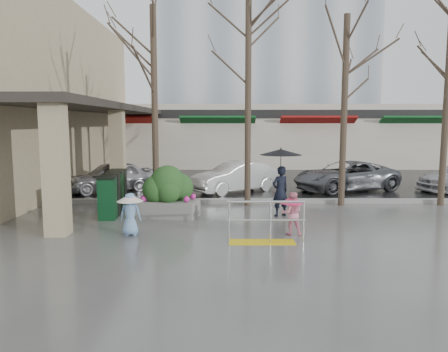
{
  "coord_description": "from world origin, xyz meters",
  "views": [
    {
      "loc": [
        0.38,
        -11.51,
        2.9
      ],
      "look_at": [
        0.38,
        1.44,
        1.3
      ],
      "focal_mm": 35.0,
      "sensor_mm": 36.0,
      "label": 1
    }
  ],
  "objects_px": {
    "woman": "(281,172)",
    "car_b": "(236,177)",
    "tree_west": "(154,57)",
    "car_a": "(110,177)",
    "planter": "(168,192)",
    "handrail": "(265,227)",
    "news_boxes": "(113,193)",
    "tree_mideast": "(346,64)",
    "car_c": "(346,176)",
    "tree_midwest": "(248,53)",
    "child_pink": "(292,210)",
    "child_blue": "(130,209)"
  },
  "relations": [
    {
      "from": "planter",
      "to": "car_c",
      "type": "distance_m",
      "value": 8.6
    },
    {
      "from": "child_pink",
      "to": "planter",
      "type": "height_order",
      "value": "planter"
    },
    {
      "from": "car_b",
      "to": "car_a",
      "type": "bearing_deg",
      "value": -125.44
    },
    {
      "from": "tree_west",
      "to": "tree_midwest",
      "type": "height_order",
      "value": "tree_midwest"
    },
    {
      "from": "tree_midwest",
      "to": "child_pink",
      "type": "distance_m",
      "value": 6.2
    },
    {
      "from": "child_blue",
      "to": "car_a",
      "type": "distance_m",
      "value": 7.52
    },
    {
      "from": "tree_midwest",
      "to": "child_blue",
      "type": "relative_size",
      "value": 6.29
    },
    {
      "from": "news_boxes",
      "to": "car_c",
      "type": "bearing_deg",
      "value": 24.59
    },
    {
      "from": "woman",
      "to": "car_a",
      "type": "relative_size",
      "value": 0.58
    },
    {
      "from": "tree_west",
      "to": "car_b",
      "type": "bearing_deg",
      "value": 45.54
    },
    {
      "from": "tree_west",
      "to": "car_a",
      "type": "distance_m",
      "value": 5.89
    },
    {
      "from": "woman",
      "to": "child_pink",
      "type": "distance_m",
      "value": 2.37
    },
    {
      "from": "handrail",
      "to": "woman",
      "type": "distance_m",
      "value": 3.26
    },
    {
      "from": "car_b",
      "to": "handrail",
      "type": "bearing_deg",
      "value": -30.41
    },
    {
      "from": "tree_mideast",
      "to": "woman",
      "type": "relative_size",
      "value": 3.05
    },
    {
      "from": "news_boxes",
      "to": "woman",
      "type": "bearing_deg",
      "value": -8.29
    },
    {
      "from": "tree_midwest",
      "to": "handrail",
      "type": "bearing_deg",
      "value": -88.09
    },
    {
      "from": "planter",
      "to": "tree_west",
      "type": "bearing_deg",
      "value": 109.5
    },
    {
      "from": "car_a",
      "to": "car_b",
      "type": "height_order",
      "value": "same"
    },
    {
      "from": "planter",
      "to": "car_a",
      "type": "xyz_separation_m",
      "value": [
        -3.05,
        4.88,
        -0.13
      ]
    },
    {
      "from": "tree_midwest",
      "to": "car_c",
      "type": "distance_m",
      "value": 7.13
    },
    {
      "from": "tree_west",
      "to": "car_c",
      "type": "distance_m",
      "value": 9.36
    },
    {
      "from": "child_pink",
      "to": "news_boxes",
      "type": "bearing_deg",
      "value": -23.89
    },
    {
      "from": "child_pink",
      "to": "car_c",
      "type": "xyz_separation_m",
      "value": [
        3.42,
        7.33,
        -0.01
      ]
    },
    {
      "from": "handrail",
      "to": "woman",
      "type": "xyz_separation_m",
      "value": [
        0.76,
        3.01,
        0.99
      ]
    },
    {
      "from": "car_a",
      "to": "car_b",
      "type": "distance_m",
      "value": 5.25
    },
    {
      "from": "tree_west",
      "to": "tree_mideast",
      "type": "height_order",
      "value": "tree_west"
    },
    {
      "from": "tree_midwest",
      "to": "tree_mideast",
      "type": "distance_m",
      "value": 3.32
    },
    {
      "from": "woman",
      "to": "handrail",
      "type": "bearing_deg",
      "value": 49.01
    },
    {
      "from": "tree_mideast",
      "to": "car_c",
      "type": "height_order",
      "value": "tree_mideast"
    },
    {
      "from": "tree_midwest",
      "to": "tree_mideast",
      "type": "height_order",
      "value": "tree_midwest"
    },
    {
      "from": "tree_west",
      "to": "woman",
      "type": "height_order",
      "value": "tree_west"
    },
    {
      "from": "child_pink",
      "to": "child_blue",
      "type": "relative_size",
      "value": 1.0
    },
    {
      "from": "woman",
      "to": "car_a",
      "type": "distance_m",
      "value": 8.13
    },
    {
      "from": "child_pink",
      "to": "car_a",
      "type": "distance_m",
      "value": 9.63
    },
    {
      "from": "child_blue",
      "to": "car_c",
      "type": "bearing_deg",
      "value": -132.1
    },
    {
      "from": "tree_midwest",
      "to": "car_c",
      "type": "xyz_separation_m",
      "value": [
        4.35,
        3.28,
        -4.6
      ]
    },
    {
      "from": "tree_west",
      "to": "car_b",
      "type": "xyz_separation_m",
      "value": [
        2.86,
        2.91,
        -4.45
      ]
    },
    {
      "from": "tree_west",
      "to": "car_a",
      "type": "xyz_separation_m",
      "value": [
        -2.39,
        3.03,
        -4.45
      ]
    },
    {
      "from": "tree_west",
      "to": "car_a",
      "type": "height_order",
      "value": "tree_west"
    },
    {
      "from": "child_blue",
      "to": "planter",
      "type": "height_order",
      "value": "planter"
    },
    {
      "from": "news_boxes",
      "to": "car_a",
      "type": "relative_size",
      "value": 0.64
    },
    {
      "from": "child_pink",
      "to": "car_c",
      "type": "distance_m",
      "value": 8.09
    },
    {
      "from": "woman",
      "to": "car_b",
      "type": "relative_size",
      "value": 0.56
    },
    {
      "from": "tree_midwest",
      "to": "car_c",
      "type": "relative_size",
      "value": 1.54
    },
    {
      "from": "planter",
      "to": "car_b",
      "type": "height_order",
      "value": "planter"
    },
    {
      "from": "tree_mideast",
      "to": "child_pink",
      "type": "xyz_separation_m",
      "value": [
        -2.36,
        -4.05,
        -4.22
      ]
    },
    {
      "from": "woman",
      "to": "planter",
      "type": "distance_m",
      "value": 3.52
    },
    {
      "from": "handrail",
      "to": "tree_mideast",
      "type": "bearing_deg",
      "value": 56.81
    },
    {
      "from": "tree_mideast",
      "to": "planter",
      "type": "xyz_separation_m",
      "value": [
        -5.85,
        -1.85,
        -4.1
      ]
    }
  ]
}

